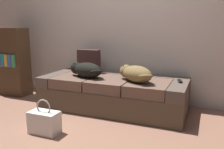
{
  "coord_description": "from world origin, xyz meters",
  "views": [
    {
      "loc": [
        1.2,
        -1.92,
        1.13
      ],
      "look_at": [
        0.0,
        0.99,
        0.49
      ],
      "focal_mm": 38.51,
      "sensor_mm": 36.0,
      "label": 1
    }
  ],
  "objects": [
    {
      "name": "throw_pillow",
      "position": [
        -0.49,
        1.27,
        0.61
      ],
      "size": [
        0.34,
        0.12,
        0.34
      ],
      "primitive_type": "cube",
      "rotation": [
        0.0,
        0.0,
        0.0
      ],
      "color": "#462926",
      "rests_on": "couch"
    },
    {
      "name": "back_wall",
      "position": [
        0.0,
        1.58,
        1.4
      ],
      "size": [
        6.4,
        0.1,
        2.8
      ],
      "primitive_type": "cube",
      "color": "beige",
      "rests_on": "ground"
    },
    {
      "name": "couch",
      "position": [
        0.0,
        1.04,
        0.22
      ],
      "size": [
        1.96,
        0.85,
        0.44
      ],
      "color": "brown",
      "rests_on": "ground"
    },
    {
      "name": "dog_tan",
      "position": [
        0.34,
        0.92,
        0.55
      ],
      "size": [
        0.57,
        0.45,
        0.21
      ],
      "color": "olive",
      "rests_on": "couch"
    },
    {
      "name": "tv_remote",
      "position": [
        0.87,
        1.11,
        0.45
      ],
      "size": [
        0.08,
        0.16,
        0.02
      ],
      "primitive_type": "cube",
      "rotation": [
        0.0,
        0.0,
        0.26
      ],
      "color": "black",
      "rests_on": "couch"
    },
    {
      "name": "ground_plane",
      "position": [
        0.0,
        0.0,
        0.0
      ],
      "size": [
        10.0,
        10.0,
        0.0
      ],
      "primitive_type": "plane",
      "color": "#92634E"
    },
    {
      "name": "bookshelf",
      "position": [
        -1.82,
        1.07,
        0.55
      ],
      "size": [
        0.56,
        0.3,
        1.1
      ],
      "color": "#49321F",
      "rests_on": "ground"
    },
    {
      "name": "dog_dark",
      "position": [
        -0.36,
        0.92,
        0.54
      ],
      "size": [
        0.59,
        0.36,
        0.2
      ],
      "color": "black",
      "rests_on": "couch"
    },
    {
      "name": "handbag",
      "position": [
        -0.38,
        0.03,
        0.13
      ],
      "size": [
        0.32,
        0.18,
        0.38
      ],
      "color": "white",
      "rests_on": "ground"
    }
  ]
}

